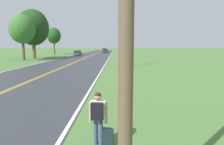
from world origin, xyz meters
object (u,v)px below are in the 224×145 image
Objects in this scene: car_dark_grey_sedan_nearest at (78,53)px; car_dark_blue_sedan_approaching at (106,51)px; tree_mid_treeline at (54,36)px; car_red_sedan_mid_near at (104,50)px; hitchhiker_person at (98,114)px; tree_behind_sign at (22,29)px; suitcase at (107,138)px; tree_right_cluster at (33,28)px.

car_dark_blue_sedan_approaching is at bearing -21.54° from car_dark_grey_sedan_nearest.
car_red_sedan_mid_near is (14.98, 25.31, -5.32)m from tree_mid_treeline.
hitchhiker_person is 38.99m from tree_behind_sign.
tree_behind_sign is at bearing -85.98° from tree_mid_treeline.
suitcase is 0.06× the size of tree_right_cluster.
car_red_sedan_mid_near is at bearing 73.35° from tree_right_cluster.
suitcase is 0.07× the size of tree_mid_treeline.
car_red_sedan_mid_near is at bearing 75.55° from tree_behind_sign.
tree_behind_sign reaches higher than suitcase.
suitcase is 73.53m from car_dark_blue_sedan_approaching.
tree_right_cluster reaches higher than suitcase.
tree_behind_sign reaches higher than tree_mid_treeline.
tree_behind_sign reaches higher than car_dark_blue_sedan_approaching.
car_red_sedan_mid_near is at bearing 8.86° from hitchhiker_person.
suitcase is (0.26, -0.01, -0.76)m from hitchhiker_person.
suitcase is at bearing -64.84° from tree_right_cluster.
tree_behind_sign is (-18.49, 34.09, 5.92)m from suitcase.
tree_mid_treeline is 21.89m from car_dark_blue_sedan_approaching.
car_dark_grey_sedan_nearest is (-11.68, 55.04, 0.46)m from suitcase.
hitchhiker_person reaches higher than car_dark_blue_sedan_approaching.
car_dark_grey_sedan_nearest is 1.26× the size of car_dark_blue_sedan_approaching.
car_dark_grey_sedan_nearest is 19.94m from car_dark_blue_sedan_approaching.
car_dark_blue_sedan_approaching reaches higher than suitcase.
tree_right_cluster is at bearing -14.77° from car_red_sedan_mid_near.
tree_mid_treeline reaches higher than hitchhiker_person.
car_red_sedan_mid_near reaches higher than car_dark_grey_sedan_nearest.
car_red_sedan_mid_near is (13.50, 45.12, -6.23)m from tree_right_cluster.
car_dark_grey_sedan_nearest is at bearing 17.19° from hitchhiker_person.
hitchhiker_person is 85.32m from car_red_sedan_mid_near.
suitcase is at bearing 5.46° from car_red_sedan_mid_near.
car_dark_blue_sedan_approaching reaches higher than car_dark_grey_sedan_nearest.
hitchhiker_person is 73.50m from car_dark_blue_sedan_approaching.
hitchhiker_person is 56.20m from car_dark_grey_sedan_nearest.
tree_right_cluster is at bearing 155.75° from car_dark_grey_sedan_nearest.
tree_behind_sign is 42.28m from car_dark_blue_sedan_approaching.
suitcase is 0.07× the size of tree_behind_sign.
hitchhiker_person is 0.81m from suitcase.
tree_behind_sign is 1.04× the size of tree_mid_treeline.
suitcase is at bearing -166.78° from car_dark_grey_sedan_nearest.
tree_right_cluster is 2.26× the size of car_dark_grey_sedan_nearest.
tree_mid_treeline is at bearing 94.02° from tree_behind_sign.
tree_behind_sign is 25.85m from tree_mid_treeline.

